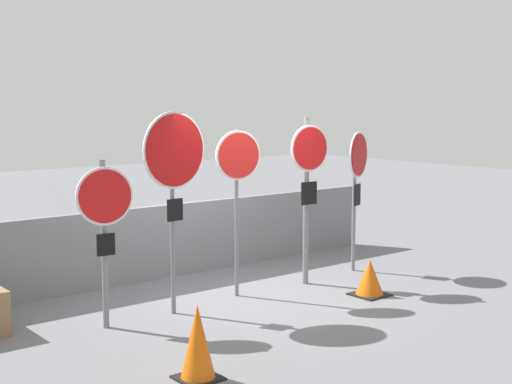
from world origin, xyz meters
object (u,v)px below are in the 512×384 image
Objects in this scene: stop_sign_4 at (357,169)px; stop_sign_0 at (105,214)px; stop_sign_1 at (174,163)px; stop_sign_2 at (238,170)px; stop_sign_3 at (308,174)px; traffic_cone_1 at (370,278)px; traffic_cone_0 at (198,342)px.

stop_sign_0 is at bearing 159.50° from stop_sign_4.
stop_sign_2 is at bearing 1.53° from stop_sign_1.
stop_sign_3 reaches higher than traffic_cone_1.
stop_sign_3 is at bearing 163.36° from stop_sign_4.
stop_sign_4 is (2.36, 0.04, -0.12)m from stop_sign_2.
stop_sign_4 is at bearing 50.73° from traffic_cone_1.
traffic_cone_1 is at bearing -26.82° from stop_sign_1.
stop_sign_3 is 1.17m from stop_sign_4.
stop_sign_0 is 4.43m from stop_sign_4.
stop_sign_0 is 3.79m from traffic_cone_1.
stop_sign_0 is 3.26m from stop_sign_3.
stop_sign_0 is 3.99× the size of traffic_cone_1.
stop_sign_3 is (1.20, -0.09, -0.12)m from stop_sign_2.
stop_sign_2 is 1.04× the size of stop_sign_4.
stop_sign_1 is 3.18m from traffic_cone_1.
stop_sign_1 reaches higher than stop_sign_2.
stop_sign_4 reaches higher than traffic_cone_0.
stop_sign_0 is at bearing 88.81° from traffic_cone_0.
traffic_cone_0 is at bearing -145.61° from stop_sign_3.
stop_sign_0 is at bearing 165.11° from traffic_cone_1.
stop_sign_0 is 1.08m from stop_sign_1.
stop_sign_1 is 1.15× the size of stop_sign_4.
stop_sign_4 is (4.41, 0.19, 0.25)m from stop_sign_0.
stop_sign_1 reaches higher than traffic_cone_1.
stop_sign_3 is at bearing -5.24° from stop_sign_1.
stop_sign_3 is at bearing 31.39° from traffic_cone_0.
stop_sign_0 is at bearing 172.09° from stop_sign_1.
stop_sign_2 is at bearing 143.17° from traffic_cone_1.
traffic_cone_0 is (-0.98, -1.93, -1.54)m from stop_sign_1.
stop_sign_2 is at bearing 178.55° from stop_sign_3.
traffic_cone_0 reaches higher than traffic_cone_1.
stop_sign_0 is 0.79× the size of stop_sign_1.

